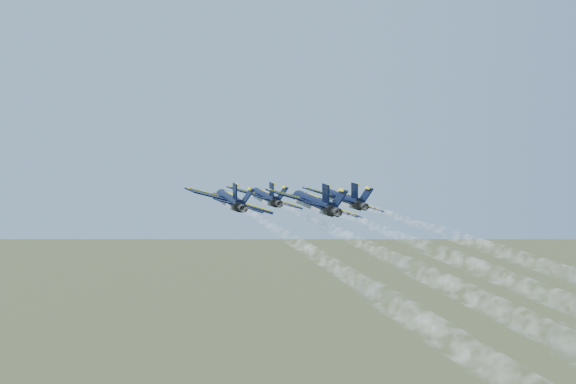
{
  "coord_description": "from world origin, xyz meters",
  "views": [
    {
      "loc": [
        2.24,
        -87.24,
        96.73
      ],
      "look_at": [
        0.62,
        5.6,
        94.57
      ],
      "focal_mm": 40.0,
      "sensor_mm": 36.0,
      "label": 1
    }
  ],
  "objects_px": {
    "jet_left": "(229,200)",
    "jet_right": "(342,199)",
    "jet_slot": "(313,203)",
    "jet_lead": "(265,197)"
  },
  "relations": [
    {
      "from": "jet_left",
      "to": "jet_right",
      "type": "xyz_separation_m",
      "value": [
        16.0,
        5.32,
        0.0
      ]
    },
    {
      "from": "jet_slot",
      "to": "jet_right",
      "type": "bearing_deg",
      "value": 54.33
    },
    {
      "from": "jet_lead",
      "to": "jet_slot",
      "type": "bearing_deg",
      "value": -89.87
    },
    {
      "from": "jet_right",
      "to": "jet_slot",
      "type": "height_order",
      "value": "same"
    },
    {
      "from": "jet_left",
      "to": "jet_right",
      "type": "relative_size",
      "value": 1.0
    },
    {
      "from": "jet_lead",
      "to": "jet_right",
      "type": "xyz_separation_m",
      "value": [
        11.81,
        -8.27,
        0.0
      ]
    },
    {
      "from": "jet_lead",
      "to": "jet_slot",
      "type": "height_order",
      "value": "same"
    },
    {
      "from": "jet_lead",
      "to": "jet_left",
      "type": "distance_m",
      "value": 14.22
    },
    {
      "from": "jet_right",
      "to": "jet_slot",
      "type": "bearing_deg",
      "value": -125.67
    },
    {
      "from": "jet_left",
      "to": "jet_slot",
      "type": "xyz_separation_m",
      "value": [
        11.44,
        -8.82,
        0.0
      ]
    }
  ]
}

